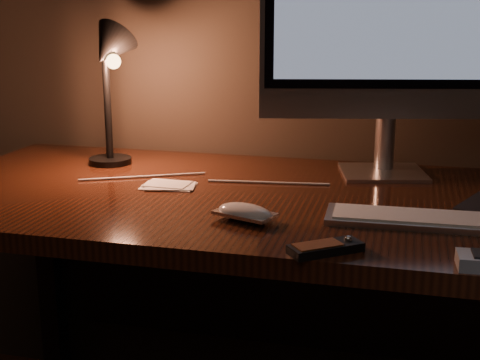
% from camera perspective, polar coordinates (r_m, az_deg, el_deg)
% --- Properties ---
extents(desk, '(1.60, 0.75, 0.75)m').
position_cam_1_polar(desk, '(1.60, 2.72, -4.99)').
color(desk, '#36170C').
rests_on(desk, ground).
extents(monitor, '(0.61, 0.22, 0.65)m').
position_cam_1_polar(monitor, '(1.64, 12.79, 13.48)').
color(monitor, silver).
rests_on(monitor, desk).
extents(keyboard, '(0.43, 0.13, 0.02)m').
position_cam_1_polar(keyboard, '(1.34, 16.44, -3.28)').
color(keyboard, silver).
rests_on(keyboard, desk).
extents(mouse, '(0.13, 0.10, 0.02)m').
position_cam_1_polar(mouse, '(1.31, 0.42, -2.96)').
color(mouse, white).
rests_on(mouse, desk).
extents(media_remote, '(0.13, 0.12, 0.02)m').
position_cam_1_polar(media_remote, '(1.15, 7.31, -5.74)').
color(media_remote, black).
rests_on(media_remote, desk).
extents(papers, '(0.13, 0.09, 0.01)m').
position_cam_1_polar(papers, '(1.56, -6.13, -0.45)').
color(papers, white).
rests_on(papers, desk).
extents(desk_lamp, '(0.17, 0.19, 0.38)m').
position_cam_1_polar(desk_lamp, '(1.73, -11.11, 9.31)').
color(desk_lamp, black).
rests_on(desk_lamp, desk).
extents(cable, '(0.58, 0.16, 0.01)m').
position_cam_1_polar(cable, '(1.60, -3.16, -0.06)').
color(cable, white).
rests_on(cable, desk).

